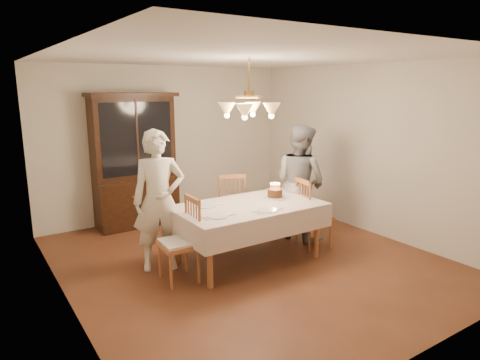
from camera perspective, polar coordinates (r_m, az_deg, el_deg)
ground at (r=5.78m, az=1.11°, el=-10.57°), size 5.00×5.00×0.00m
room_shell at (r=5.37m, az=1.18°, el=5.16°), size 5.00×5.00×5.00m
dining_table at (r=5.55m, az=1.14°, el=-4.07°), size 1.90×1.10×0.76m
china_hutch at (r=7.14m, az=-13.86°, el=2.22°), size 1.38×0.54×2.16m
chair_far_side at (r=6.52m, az=-1.37°, el=-3.77°), size 0.55×0.54×1.00m
chair_left_end at (r=5.09m, az=-8.12°, el=-8.46°), size 0.44×0.46×1.00m
chair_right_end at (r=6.19m, az=9.73°, el=-4.83°), size 0.51×0.52×1.00m
elderly_woman at (r=5.36m, az=-10.75°, el=-2.72°), size 0.74×0.60×1.76m
adult_in_grey at (r=6.43m, az=7.99°, el=-0.28°), size 0.77×0.92×1.72m
birthday_cake at (r=5.88m, az=4.68°, el=-1.83°), size 0.30×0.30×0.21m
place_setting_near_left at (r=5.05m, az=-2.89°, el=-4.80°), size 0.40×0.25×0.02m
place_setting_near_right at (r=5.29m, az=3.79°, el=-4.00°), size 0.40×0.25×0.02m
place_setting_far_left at (r=5.48m, az=-4.49°, el=-3.43°), size 0.40×0.26×0.02m
chandelier at (r=5.33m, az=1.20°, el=9.38°), size 0.62×0.62×0.73m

